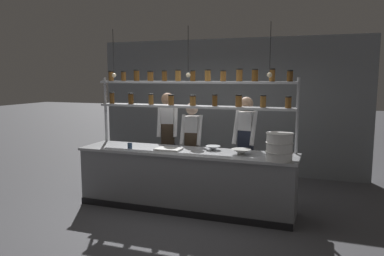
% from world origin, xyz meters
% --- Properties ---
extents(ground_plane, '(40.00, 40.00, 0.00)m').
position_xyz_m(ground_plane, '(0.00, 0.00, 0.00)').
color(ground_plane, '#4C4C51').
extents(back_wall, '(5.79, 0.12, 2.84)m').
position_xyz_m(back_wall, '(0.00, 2.52, 1.42)').
color(back_wall, gray).
rests_on(back_wall, ground_plane).
extents(prep_counter, '(3.39, 0.76, 0.92)m').
position_xyz_m(prep_counter, '(0.00, -0.00, 0.46)').
color(prep_counter, gray).
rests_on(prep_counter, ground_plane).
extents(spice_shelf_unit, '(3.28, 0.28, 2.17)m').
position_xyz_m(spice_shelf_unit, '(0.01, 0.33, 1.75)').
color(spice_shelf_unit, '#ADAFB5').
rests_on(spice_shelf_unit, ground_plane).
extents(chef_left, '(0.42, 0.35, 1.77)m').
position_xyz_m(chef_left, '(-0.64, 0.80, 1.03)').
color(chef_left, black).
rests_on(chef_left, ground_plane).
extents(chef_center, '(0.38, 0.30, 1.62)m').
position_xyz_m(chef_center, '(-0.12, 0.61, 0.92)').
color(chef_center, black).
rests_on(chef_center, ground_plane).
extents(chef_right, '(0.38, 0.31, 1.73)m').
position_xyz_m(chef_right, '(0.81, 0.61, 1.00)').
color(chef_right, black).
rests_on(chef_right, ground_plane).
extents(container_stack, '(0.37, 0.37, 0.38)m').
position_xyz_m(container_stack, '(1.44, -0.23, 1.11)').
color(container_stack, white).
rests_on(container_stack, prep_counter).
extents(cutting_board, '(0.40, 0.26, 0.02)m').
position_xyz_m(cutting_board, '(-0.27, -0.04, 0.93)').
color(cutting_board, silver).
rests_on(cutting_board, prep_counter).
extents(prep_bowl_near_left, '(0.29, 0.29, 0.08)m').
position_xyz_m(prep_bowl_near_left, '(0.87, -0.01, 0.96)').
color(prep_bowl_near_left, silver).
rests_on(prep_bowl_near_left, prep_counter).
extents(prep_bowl_center_front, '(0.23, 0.23, 0.06)m').
position_xyz_m(prep_bowl_center_front, '(0.38, 0.18, 0.95)').
color(prep_bowl_center_front, silver).
rests_on(prep_bowl_center_front, prep_counter).
extents(serving_cup_front, '(0.07, 0.07, 0.09)m').
position_xyz_m(serving_cup_front, '(-0.90, -0.13, 0.96)').
color(serving_cup_front, '#334C70').
rests_on(serving_cup_front, prep_counter).
extents(pendant_light_row, '(2.55, 0.07, 0.76)m').
position_xyz_m(pendant_light_row, '(0.02, 0.00, 2.11)').
color(pendant_light_row, black).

